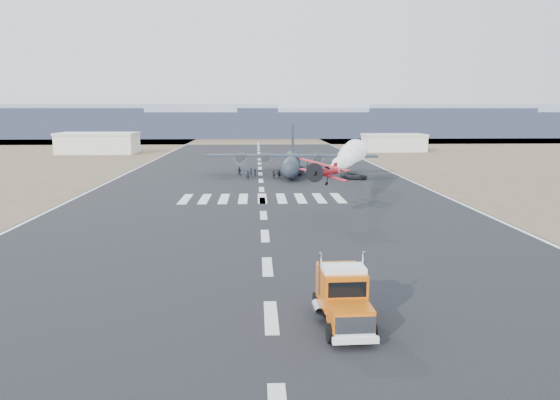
{
  "coord_description": "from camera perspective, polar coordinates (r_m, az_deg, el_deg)",
  "views": [
    {
      "loc": [
        -0.93,
        -34.61,
        13.58
      ],
      "look_at": [
        1.65,
        23.95,
        4.0
      ],
      "focal_mm": 35.0,
      "sensor_mm": 36.0,
      "label": 1
    }
  ],
  "objects": [
    {
      "name": "ground",
      "position": [
        37.2,
        -0.94,
        -12.13
      ],
      "size": [
        500.0,
        500.0,
        0.0
      ],
      "primitive_type": "plane",
      "color": "black",
      "rests_on": "ground"
    },
    {
      "name": "ridge_seg_c",
      "position": [
        301.54,
        -14.94,
        8.01
      ],
      "size": [
        150.0,
        50.0,
        17.0
      ],
      "primitive_type": "cube",
      "color": "#838EA7",
      "rests_on": "ground"
    },
    {
      "name": "hangar_left",
      "position": [
        187.01,
        -18.46,
        5.69
      ],
      "size": [
        24.5,
        14.5,
        6.7
      ],
      "color": "beige",
      "rests_on": "ground"
    },
    {
      "name": "crew_d",
      "position": [
        116.89,
        4.19,
        3.01
      ],
      "size": [
        1.03,
        1.1,
        1.71
      ],
      "primitive_type": "imported",
      "rotation": [
        0.0,
        0.0,
        5.39
      ],
      "color": "black",
      "rests_on": "ground"
    },
    {
      "name": "semi_truck",
      "position": [
        35.64,
        6.57,
        -9.89
      ],
      "size": [
        3.18,
        8.72,
        3.89
      ],
      "rotation": [
        0.0,
        0.0,
        0.04
      ],
      "color": "black",
      "rests_on": "ground"
    },
    {
      "name": "support_vehicle",
      "position": [
        110.71,
        7.75,
        2.54
      ],
      "size": [
        5.78,
        3.66,
        1.48
      ],
      "primitive_type": "imported",
      "rotation": [
        0.0,
        0.0,
        1.33
      ],
      "color": "black",
      "rests_on": "ground"
    },
    {
      "name": "runway_markings",
      "position": [
        95.59,
        -1.94,
        1.11
      ],
      "size": [
        60.0,
        260.0,
        0.01
      ],
      "primitive_type": null,
      "color": "silver",
      "rests_on": "ground"
    },
    {
      "name": "crew_b",
      "position": [
        114.79,
        0.79,
        2.92
      ],
      "size": [
        0.62,
        0.9,
        1.74
      ],
      "primitive_type": "imported",
      "rotation": [
        0.0,
        0.0,
        4.83
      ],
      "color": "black",
      "rests_on": "ground"
    },
    {
      "name": "crew_h",
      "position": [
        116.27,
        -4.28,
        3.0
      ],
      "size": [
        1.04,
        0.88,
        1.84
      ],
      "primitive_type": "imported",
      "rotation": [
        0.0,
        0.0,
        2.71
      ],
      "color": "black",
      "rests_on": "ground"
    },
    {
      "name": "crew_g",
      "position": [
        115.06,
        -3.06,
        2.95
      ],
      "size": [
        0.63,
        0.73,
        1.83
      ],
      "primitive_type": "imported",
      "rotation": [
        0.0,
        0.0,
        4.84
      ],
      "color": "black",
      "rests_on": "ground"
    },
    {
      "name": "crew_c",
      "position": [
        110.1,
        -0.68,
        2.63
      ],
      "size": [
        1.06,
        1.15,
        1.66
      ],
      "primitive_type": "imported",
      "rotation": [
        0.0,
        0.0,
        4.04
      ],
      "color": "black",
      "rests_on": "ground"
    },
    {
      "name": "scrub_far",
      "position": [
        264.96,
        -2.33,
        6.34
      ],
      "size": [
        500.0,
        80.0,
        0.0
      ],
      "primitive_type": "cube",
      "color": "brown",
      "rests_on": "ground"
    },
    {
      "name": "crew_e",
      "position": [
        114.64,
        -2.64,
        2.88
      ],
      "size": [
        0.59,
        0.85,
        1.63
      ],
      "primitive_type": "imported",
      "rotation": [
        0.0,
        0.0,
        4.85
      ],
      "color": "black",
      "rests_on": "ground"
    },
    {
      "name": "hangar_right",
      "position": [
        190.78,
        11.79,
        5.91
      ],
      "size": [
        20.5,
        12.5,
        5.9
      ],
      "color": "beige",
      "rests_on": "ground"
    },
    {
      "name": "ridge_seg_d",
      "position": [
        294.7,
        -2.36,
        7.9
      ],
      "size": [
        150.0,
        50.0,
        13.0
      ],
      "primitive_type": "cube",
      "color": "#838EA7",
      "rests_on": "ground"
    },
    {
      "name": "ridge_seg_f",
      "position": [
        322.44,
        21.64,
        7.73
      ],
      "size": [
        150.0,
        50.0,
        17.0
      ],
      "primitive_type": "cube",
      "color": "#838EA7",
      "rests_on": "ground"
    },
    {
      "name": "ridge_seg_e",
      "position": [
        301.96,
        10.19,
        7.98
      ],
      "size": [
        150.0,
        50.0,
        15.0
      ],
      "primitive_type": "cube",
      "color": "#838EA7",
      "rests_on": "ground"
    },
    {
      "name": "crew_f",
      "position": [
        111.68,
        -0.07,
        2.75
      ],
      "size": [
        1.69,
        0.99,
        1.73
      ],
      "primitive_type": "imported",
      "rotation": [
        0.0,
        0.0,
        0.31
      ],
      "color": "black",
      "rests_on": "ground"
    },
    {
      "name": "aerobatic_biplane",
      "position": [
        68.97,
        4.74,
        3.0
      ],
      "size": [
        6.69,
        6.31,
        3.15
      ],
      "rotation": [
        0.0,
        0.18,
        -0.3
      ],
      "color": "#BC0C33"
    },
    {
      "name": "ridge_seg_b",
      "position": [
        321.71,
        -26.4,
        7.24
      ],
      "size": [
        150.0,
        50.0,
        15.0
      ],
      "primitive_type": "cube",
      "color": "#838EA7",
      "rests_on": "ground"
    },
    {
      "name": "smoke_trail",
      "position": [
        96.34,
        7.56,
        4.87
      ],
      "size": [
        11.67,
        32.51,
        4.25
      ],
      "rotation": [
        0.0,
        0.0,
        -0.3
      ],
      "color": "white"
    },
    {
      "name": "crew_a",
      "position": [
        109.34,
        -3.39,
        2.62
      ],
      "size": [
        0.7,
        0.59,
        1.85
      ],
      "primitive_type": "imported",
      "rotation": [
        0.0,
        0.0,
        6.24
      ],
      "color": "black",
      "rests_on": "ground"
    },
    {
      "name": "transport_aircraft",
      "position": [
        119.12,
        1.24,
        4.05
      ],
      "size": [
        36.73,
        30.19,
        10.59
      ],
      "rotation": [
        0.0,
        0.0,
        -0.09
      ],
      "color": "#1F252E",
      "rests_on": "ground"
    }
  ]
}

